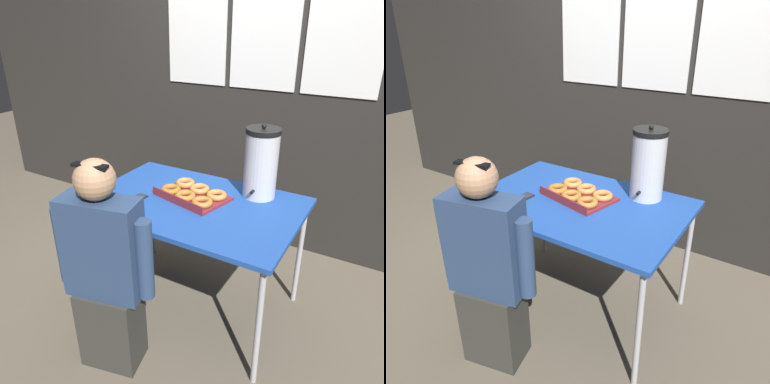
{
  "view_description": "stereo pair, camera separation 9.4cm",
  "coord_description": "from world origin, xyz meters",
  "views": [
    {
      "loc": [
        0.98,
        -1.7,
        1.74
      ],
      "look_at": [
        -0.01,
        0.0,
        0.82
      ],
      "focal_mm": 35.0,
      "sensor_mm": 36.0,
      "label": 1
    },
    {
      "loc": [
        1.06,
        -1.65,
        1.74
      ],
      "look_at": [
        -0.01,
        0.0,
        0.82
      ],
      "focal_mm": 35.0,
      "sensor_mm": 36.0,
      "label": 2
    }
  ],
  "objects": [
    {
      "name": "ground_plane",
      "position": [
        0.0,
        0.0,
        0.0
      ],
      "size": [
        12.0,
        12.0,
        0.0
      ],
      "primitive_type": "plane",
      "color": "brown"
    },
    {
      "name": "back_wall",
      "position": [
        0.0,
        1.05,
        1.3
      ],
      "size": [
        6.0,
        0.11,
        2.6
      ],
      "color": "#282623",
      "rests_on": "ground"
    },
    {
      "name": "folding_table",
      "position": [
        0.0,
        0.0,
        0.71
      ],
      "size": [
        1.24,
        0.82,
        0.76
      ],
      "color": "#1E479E",
      "rests_on": "ground"
    },
    {
      "name": "donut_box",
      "position": [
        -0.03,
        0.05,
        0.78
      ],
      "size": [
        0.46,
        0.37,
        0.05
      ],
      "rotation": [
        0.0,
        0.0,
        -0.24
      ],
      "color": "maroon",
      "rests_on": "folding_table"
    },
    {
      "name": "coffee_urn",
      "position": [
        0.3,
        0.27,
        0.97
      ],
      "size": [
        0.2,
        0.23,
        0.44
      ],
      "color": "silver",
      "rests_on": "folding_table"
    },
    {
      "name": "cell_phone",
      "position": [
        -0.3,
        -0.15,
        0.76
      ],
      "size": [
        0.08,
        0.14,
        0.01
      ],
      "rotation": [
        0.0,
        0.0,
        -0.08
      ],
      "color": "black",
      "rests_on": "folding_table"
    },
    {
      "name": "person_seated",
      "position": [
        -0.16,
        -0.6,
        0.57
      ],
      "size": [
        0.51,
        0.28,
        1.18
      ],
      "rotation": [
        0.0,
        0.0,
        3.37
      ],
      "color": "#33332D",
      "rests_on": "ground"
    }
  ]
}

